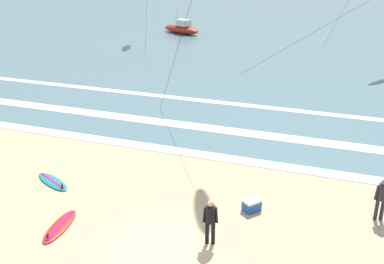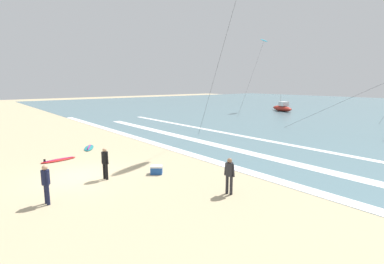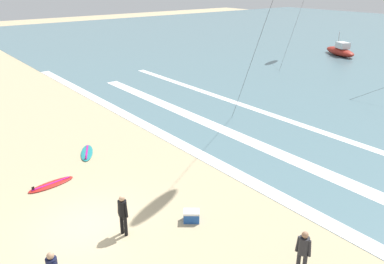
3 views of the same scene
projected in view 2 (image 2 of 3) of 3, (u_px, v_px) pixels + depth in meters
The scene contains 12 objects.
ground_plane at pixel (82, 176), 15.07m from camera, with size 160.00×160.00×0.00m, color tan.
wave_foam_shoreline at pixel (200, 157), 18.88m from camera, with size 55.45×0.78×0.01m, color white.
wave_foam_mid_break at pixel (229, 148), 21.45m from camera, with size 38.56×0.97×0.01m, color white.
wave_foam_outer_break at pixel (265, 140), 24.32m from camera, with size 43.16×0.63×0.01m, color white.
surfer_left_far at pixel (105, 161), 14.45m from camera, with size 0.51×0.32×1.60m.
surfer_right_near at pixel (229, 173), 12.52m from camera, with size 0.51×0.32×1.60m.
surfer_foreground_main at pixel (46, 181), 11.46m from camera, with size 0.51×0.32×1.60m.
surfboard_near_water at pixel (89, 148), 21.40m from camera, with size 2.15×1.47×0.25m.
surfboard_right_spare at pixel (59, 160), 18.05m from camera, with size 0.85×2.16×0.25m.
kite_cyan_high_left at pixel (264, 41), 48.15m from camera, with size 4.87×11.98×11.78m.
offshore_boat at pixel (282, 108), 49.05m from camera, with size 5.42×3.79×2.70m.
cooler_box at pixel (156, 170), 15.43m from camera, with size 0.73×0.76×0.44m.
Camera 2 is at (14.84, -4.66, 4.77)m, focal length 27.43 mm.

